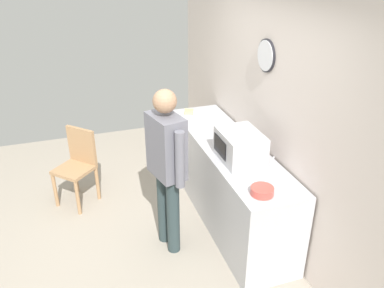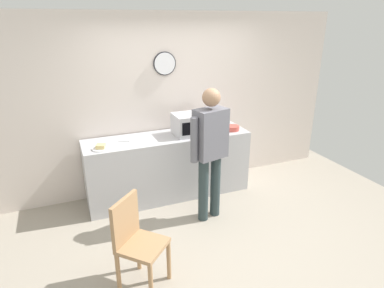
{
  "view_description": "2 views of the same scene",
  "coord_description": "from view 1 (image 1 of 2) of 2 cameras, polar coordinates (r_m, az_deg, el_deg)",
  "views": [
    {
      "loc": [
        3.29,
        -0.36,
        2.85
      ],
      "look_at": [
        -0.2,
        0.79,
        1.01
      ],
      "focal_mm": 36.75,
      "sensor_mm": 36.0,
      "label": 1
    },
    {
      "loc": [
        -1.57,
        -3.01,
        2.49
      ],
      "look_at": [
        -0.02,
        0.79,
        0.93
      ],
      "focal_mm": 30.93,
      "sensor_mm": 36.0,
      "label": 2
    }
  ],
  "objects": [
    {
      "name": "fork_utensil",
      "position": [
        4.04,
        11.52,
        -2.34
      ],
      "size": [
        0.14,
        0.13,
        0.01
      ],
      "primitive_type": "cube",
      "rotation": [
        0.0,
        0.0,
        2.38
      ],
      "color": "silver",
      "rests_on": "kitchen_counter"
    },
    {
      "name": "microwave",
      "position": [
        3.94,
        6.98,
        -0.35
      ],
      "size": [
        0.5,
        0.39,
        0.3
      ],
      "color": "silver",
      "rests_on": "kitchen_counter"
    },
    {
      "name": "wooden_chair",
      "position": [
        4.94,
        -16.25,
        -2.65
      ],
      "size": [
        0.57,
        0.57,
        0.94
      ],
      "color": "#A87F56",
      "rests_on": "ground_plane"
    },
    {
      "name": "kitchen_counter",
      "position": [
        4.53,
        5.13,
        -5.34
      ],
      "size": [
        2.36,
        0.62,
        0.93
      ],
      "primitive_type": "cube",
      "color": "#B7B7BC",
      "rests_on": "ground_plane"
    },
    {
      "name": "salad_bowl",
      "position": [
        3.48,
        10.14,
        -6.71
      ],
      "size": [
        0.2,
        0.2,
        0.07
      ],
      "primitive_type": "cylinder",
      "color": "#C64C42",
      "rests_on": "kitchen_counter"
    },
    {
      "name": "back_wall",
      "position": [
        4.13,
        11.64,
        4.02
      ],
      "size": [
        5.4,
        0.13,
        2.6
      ],
      "color": "silver",
      "rests_on": "ground_plane"
    },
    {
      "name": "person_standing",
      "position": [
        3.78,
        -3.69,
        -2.47
      ],
      "size": [
        0.57,
        0.33,
        1.74
      ],
      "color": "#2B3A3C",
      "rests_on": "ground_plane"
    },
    {
      "name": "sandwich_plate",
      "position": [
        5.05,
        -0.44,
        4.48
      ],
      "size": [
        0.23,
        0.23,
        0.07
      ],
      "color": "white",
      "rests_on": "kitchen_counter"
    },
    {
      "name": "spoon_utensil",
      "position": [
        4.82,
        2.78,
        3.15
      ],
      "size": [
        0.16,
        0.1,
        0.01
      ],
      "primitive_type": "cube",
      "rotation": [
        0.0,
        0.0,
        2.61
      ],
      "color": "silver",
      "rests_on": "kitchen_counter"
    },
    {
      "name": "ground_plane",
      "position": [
        4.37,
        -9.36,
        -14.6
      ],
      "size": [
        6.0,
        6.0,
        0.0
      ],
      "primitive_type": "plane",
      "color": "#9E9384"
    }
  ]
}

